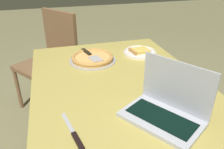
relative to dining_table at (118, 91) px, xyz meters
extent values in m
cube|color=tan|center=(0.00, 0.00, 0.05)|extent=(1.29, 0.97, 0.04)
cylinder|color=#382613|center=(0.40, -0.40, -0.31)|extent=(0.06, 0.06, 0.69)
cylinder|color=#382613|center=(0.40, 0.40, -0.31)|extent=(0.06, 0.06, 0.69)
cube|color=#B6B9C6|center=(-0.40, -0.07, 0.08)|extent=(0.40, 0.36, 0.02)
cube|color=black|center=(-0.40, -0.07, 0.09)|extent=(0.32, 0.27, 0.00)
cube|color=#B6B9C6|center=(-0.34, -0.16, 0.21)|extent=(0.29, 0.19, 0.23)
cube|color=black|center=(-0.34, -0.16, 0.21)|extent=(0.26, 0.17, 0.20)
cylinder|color=silver|center=(0.35, -0.28, 0.08)|extent=(0.24, 0.24, 0.01)
torus|color=silver|center=(0.35, -0.28, 0.09)|extent=(0.23, 0.23, 0.01)
cube|color=#DDBB51|center=(0.35, -0.28, 0.10)|extent=(0.12, 0.14, 0.02)
cube|color=#CB8D47|center=(0.34, -0.22, 0.10)|extent=(0.11, 0.03, 0.03)
cylinder|color=#A3A5A9|center=(0.31, 0.09, 0.08)|extent=(0.32, 0.32, 0.01)
cylinder|color=#EBAC5D|center=(0.31, 0.09, 0.09)|extent=(0.28, 0.28, 0.02)
torus|color=#C99048|center=(0.31, 0.09, 0.10)|extent=(0.29, 0.29, 0.02)
cube|color=#B9B4B4|center=(0.27, 0.07, 0.10)|extent=(0.11, 0.09, 0.00)
cube|color=black|center=(0.41, 0.11, 0.11)|extent=(0.12, 0.06, 0.01)
cube|color=#B3B2B8|center=(-0.33, 0.32, 0.08)|extent=(0.19, 0.06, 0.00)
cube|color=black|center=(-0.43, 0.29, 0.08)|extent=(0.10, 0.04, 0.01)
cylinder|color=silver|center=(-0.10, -0.28, 0.11)|extent=(0.07, 0.07, 0.08)
cylinder|color=#543317|center=(-0.10, -0.28, 0.13)|extent=(0.06, 0.06, 0.00)
cube|color=brown|center=(0.92, 0.42, -0.21)|extent=(0.64, 0.64, 0.04)
cube|color=brown|center=(1.05, 0.26, 0.04)|extent=(0.37, 0.28, 0.46)
cylinder|color=brown|center=(0.97, 0.71, -0.44)|extent=(0.03, 0.03, 0.43)
cylinder|color=brown|center=(0.63, 0.47, -0.44)|extent=(0.03, 0.03, 0.43)
cylinder|color=brown|center=(1.21, 0.38, -0.44)|extent=(0.03, 0.03, 0.43)
cylinder|color=brown|center=(0.88, 0.13, -0.44)|extent=(0.03, 0.03, 0.43)
camera|label=1|loc=(-1.10, 0.34, 0.72)|focal=36.48mm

